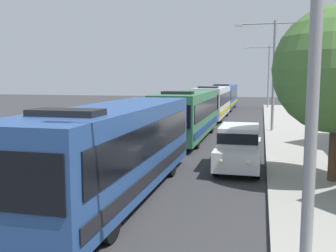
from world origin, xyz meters
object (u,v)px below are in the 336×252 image
Objects in this scene: bus_fourth_in_line at (224,96)px; streetlamp_mid at (274,64)px; streetlamp_far at (269,69)px; streetlamp_near at (317,14)px; bus_lead at (117,147)px; bus_second_in_line at (188,113)px; bus_middle at (213,101)px; white_suv at (239,145)px.

streetlamp_mid reaches higher than bus_fourth_in_line.
streetlamp_near is at bearing -90.00° from streetlamp_far.
streetlamp_far reaches higher than bus_lead.
streetlamp_near is (5.40, -18.03, 3.26)m from bus_second_in_line.
bus_lead is at bearing -90.00° from bus_second_in_line.
bus_middle is 11.74m from bus_fourth_in_line.
streetlamp_mid is at bearing -90.00° from streetlamp_far.
bus_fourth_in_line is at bearing 96.55° from white_suv.
bus_middle is at bearing 122.68° from streetlamp_mid.
streetlamp_mid is at bearing -75.01° from bus_fourth_in_line.
streetlamp_mid is (0.00, 22.34, 0.02)m from streetlamp_near.
bus_middle is at bearing 99.96° from streetlamp_near.
bus_fourth_in_line is at bearing 90.00° from bus_middle.
bus_second_in_line is 1.40× the size of streetlamp_near.
white_suv is at bearing -83.45° from bus_fourth_in_line.
bus_second_in_line is 19.10m from streetlamp_near.
bus_second_in_line is at bearing -101.45° from streetlamp_far.
streetlamp_far is at bearing 78.55° from bus_second_in_line.
bus_fourth_in_line is 1.57× the size of streetlamp_far.
white_suv is 34.64m from streetlamp_far.
streetlamp_far is at bearing 82.20° from bus_lead.
bus_fourth_in_line is 21.12m from streetlamp_mid.
streetlamp_mid reaches higher than bus_lead.
bus_fourth_in_line is (0.00, 37.24, 0.00)m from bus_lead.
streetlamp_near reaches higher than bus_middle.
bus_middle is 10.52m from streetlamp_mid.
streetlamp_near reaches higher than bus_lead.
streetlamp_mid is at bearing 72.47° from bus_lead.
bus_fourth_in_line is 32.40m from white_suv.
bus_middle is 1.39× the size of streetlamp_far.
streetlamp_near reaches higher than white_suv.
white_suv is at bearing 99.37° from streetlamp_near.
bus_middle is 20.79m from white_suv.
streetlamp_near is (1.70, -10.30, 3.92)m from white_suv.
streetlamp_near is at bearing -80.04° from bus_middle.
bus_second_in_line is 24.46m from bus_fourth_in_line.
streetlamp_near is 1.00× the size of streetlamp_mid.
bus_second_in_line is 1.01× the size of bus_middle.
bus_middle is 1.39× the size of streetlamp_near.
bus_middle is at bearing -111.19° from streetlamp_far.
bus_lead is 18.21m from streetlamp_mid.
bus_second_in_line is 0.89× the size of bus_fourth_in_line.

